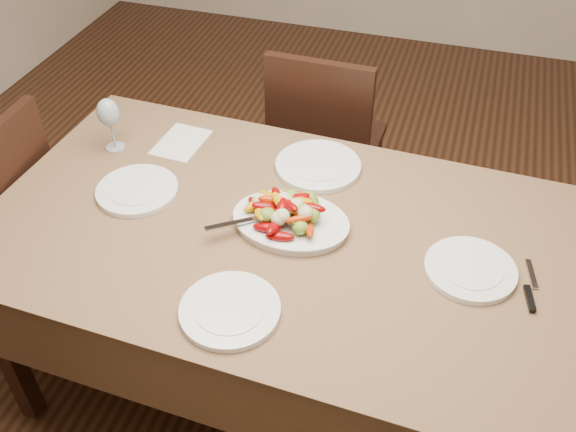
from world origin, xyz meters
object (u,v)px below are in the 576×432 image
(plate_left, at_px, (137,190))
(chair_far, at_px, (329,142))
(wine_glass, at_px, (110,123))
(dining_table, at_px, (288,315))
(serving_platter, at_px, (291,223))
(plate_right, at_px, (470,270))
(plate_near, at_px, (230,310))
(plate_far, at_px, (318,166))

(plate_left, bearing_deg, chair_far, 64.11)
(wine_glass, bearing_deg, dining_table, -18.53)
(serving_platter, distance_m, plate_right, 0.53)
(chair_far, relative_size, plate_left, 3.66)
(chair_far, xyz_separation_m, wine_glass, (-0.61, -0.66, 0.39))
(plate_near, bearing_deg, plate_far, 85.50)
(plate_left, xyz_separation_m, plate_far, (0.52, 0.30, 0.00))
(serving_platter, distance_m, wine_glass, 0.74)
(dining_table, height_order, plate_far, plate_far)
(plate_left, distance_m, plate_right, 1.05)
(serving_platter, bearing_deg, plate_left, 179.08)
(chair_far, height_order, plate_left, chair_far)
(plate_left, relative_size, plate_far, 0.91)
(dining_table, distance_m, plate_left, 0.65)
(dining_table, xyz_separation_m, plate_right, (0.53, -0.01, 0.39))
(plate_right, height_order, plate_near, same)
(dining_table, height_order, chair_far, chair_far)
(plate_left, relative_size, wine_glass, 1.27)
(plate_right, bearing_deg, dining_table, 179.08)
(plate_right, height_order, plate_far, same)
(serving_platter, xyz_separation_m, plate_far, (0.00, 0.31, -0.00))
(serving_platter, height_order, wine_glass, wine_glass)
(chair_far, distance_m, serving_platter, 0.93)
(dining_table, xyz_separation_m, serving_platter, (0.00, 0.03, 0.39))
(chair_far, bearing_deg, plate_right, 126.18)
(chair_far, bearing_deg, dining_table, 97.54)
(chair_far, relative_size, serving_platter, 2.77)
(plate_near, bearing_deg, dining_table, 81.55)
(serving_platter, xyz_separation_m, plate_near, (-0.05, -0.37, -0.00))
(dining_table, xyz_separation_m, plate_near, (-0.05, -0.34, 0.39))
(chair_far, xyz_separation_m, plate_far, (0.10, -0.57, 0.29))
(chair_far, xyz_separation_m, plate_right, (0.63, -0.91, 0.29))
(plate_near, bearing_deg, wine_glass, 138.38)
(plate_right, xyz_separation_m, wine_glass, (-1.24, 0.24, 0.09))
(serving_platter, relative_size, wine_glass, 1.68)
(serving_platter, relative_size, plate_far, 1.20)
(wine_glass, bearing_deg, serving_platter, -16.59)
(dining_table, height_order, serving_platter, serving_platter)
(plate_left, bearing_deg, dining_table, -3.83)
(serving_platter, bearing_deg, plate_near, -97.92)
(dining_table, distance_m, chair_far, 0.91)
(chair_far, height_order, serving_platter, chair_far)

